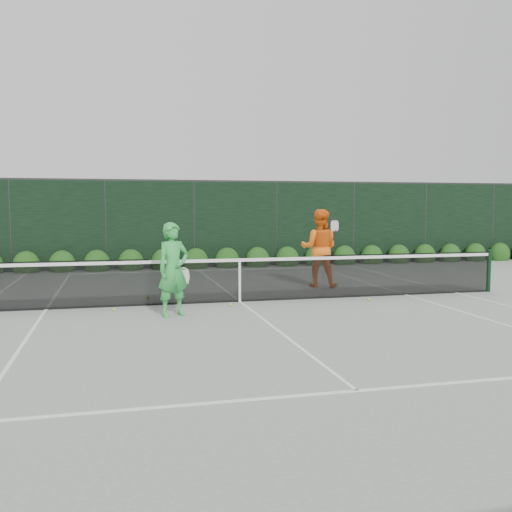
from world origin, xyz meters
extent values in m
plane|color=gray|center=(0.00, 0.00, 0.00)|extent=(80.00, 80.00, 0.00)
cylinder|color=black|center=(6.40, 0.00, 0.54)|extent=(0.10, 0.10, 1.07)
cube|color=black|center=(-4.20, 0.00, 0.51)|extent=(4.40, 0.01, 1.02)
cube|color=black|center=(0.00, 0.00, 0.48)|extent=(4.00, 0.01, 0.96)
cube|color=black|center=(4.20, 0.00, 0.51)|extent=(4.40, 0.01, 1.02)
cube|color=white|center=(0.00, 0.00, 0.94)|extent=(12.80, 0.03, 0.07)
cube|color=black|center=(0.00, 0.00, 0.02)|extent=(12.80, 0.02, 0.04)
cube|color=white|center=(0.00, 0.00, 0.46)|extent=(0.05, 0.03, 0.91)
imported|color=green|center=(-1.60, -1.29, 0.92)|extent=(0.79, 0.68, 1.83)
torus|color=beige|center=(-1.40, -1.19, 0.76)|extent=(0.28, 0.16, 0.30)
cylinder|color=black|center=(-1.40, -1.19, 0.52)|extent=(0.10, 0.03, 0.30)
imported|color=orange|center=(2.56, 1.85, 1.03)|extent=(1.24, 1.13, 2.06)
torus|color=black|center=(2.91, 1.65, 1.63)|extent=(0.30, 0.04, 0.30)
cylinder|color=black|center=(2.91, 1.65, 1.39)|extent=(0.10, 0.03, 0.30)
cube|color=white|center=(5.49, 0.00, 0.01)|extent=(0.06, 23.77, 0.01)
cube|color=white|center=(-4.12, 0.00, 0.01)|extent=(0.06, 23.77, 0.01)
cube|color=white|center=(4.12, 0.00, 0.01)|extent=(0.06, 23.77, 0.01)
cube|color=white|center=(0.00, 11.88, 0.01)|extent=(11.03, 0.06, 0.01)
cube|color=white|center=(0.00, 6.40, 0.01)|extent=(8.23, 0.06, 0.01)
cube|color=white|center=(0.00, -6.40, 0.01)|extent=(8.23, 0.06, 0.01)
cube|color=white|center=(0.00, 0.00, 0.01)|extent=(0.06, 12.80, 0.01)
cube|color=black|center=(0.00, 7.50, 1.50)|extent=(32.00, 0.06, 3.00)
cube|color=#262826|center=(0.00, 7.50, 3.03)|extent=(32.00, 0.06, 0.06)
cylinder|color=#262826|center=(-6.00, 7.50, 1.50)|extent=(0.08, 0.08, 3.00)
cylinder|color=#262826|center=(-3.00, 7.50, 1.50)|extent=(0.08, 0.08, 3.00)
cylinder|color=#262826|center=(0.00, 7.50, 1.50)|extent=(0.08, 0.08, 3.00)
cylinder|color=#262826|center=(3.00, 7.50, 1.50)|extent=(0.08, 0.08, 3.00)
cylinder|color=#262826|center=(6.00, 7.50, 1.50)|extent=(0.08, 0.08, 3.00)
cylinder|color=#262826|center=(9.00, 7.50, 1.50)|extent=(0.08, 0.08, 3.00)
cylinder|color=#262826|center=(12.00, 7.50, 1.50)|extent=(0.08, 0.08, 3.00)
ellipsoid|color=#12380F|center=(-5.50, 7.15, 0.23)|extent=(0.86, 0.65, 0.94)
ellipsoid|color=#12380F|center=(-4.40, 7.15, 0.23)|extent=(0.86, 0.65, 0.94)
ellipsoid|color=#12380F|center=(-3.30, 7.15, 0.23)|extent=(0.86, 0.65, 0.94)
ellipsoid|color=#12380F|center=(-2.20, 7.15, 0.23)|extent=(0.86, 0.65, 0.94)
ellipsoid|color=#12380F|center=(-1.10, 7.15, 0.23)|extent=(0.86, 0.65, 0.94)
ellipsoid|color=#12380F|center=(0.00, 7.15, 0.23)|extent=(0.86, 0.65, 0.94)
ellipsoid|color=#12380F|center=(1.10, 7.15, 0.23)|extent=(0.86, 0.65, 0.94)
ellipsoid|color=#12380F|center=(2.20, 7.15, 0.23)|extent=(0.86, 0.65, 0.94)
ellipsoid|color=#12380F|center=(3.30, 7.15, 0.23)|extent=(0.86, 0.65, 0.94)
ellipsoid|color=#12380F|center=(4.40, 7.15, 0.23)|extent=(0.86, 0.65, 0.94)
ellipsoid|color=#12380F|center=(5.50, 7.15, 0.23)|extent=(0.86, 0.65, 0.94)
ellipsoid|color=#12380F|center=(6.60, 7.15, 0.23)|extent=(0.86, 0.65, 0.94)
ellipsoid|color=#12380F|center=(7.70, 7.15, 0.23)|extent=(0.86, 0.65, 0.94)
ellipsoid|color=#12380F|center=(8.80, 7.15, 0.23)|extent=(0.86, 0.65, 0.94)
ellipsoid|color=#12380F|center=(9.90, 7.15, 0.23)|extent=(0.86, 0.65, 0.94)
ellipsoid|color=#12380F|center=(11.00, 7.15, 0.23)|extent=(0.86, 0.65, 0.94)
ellipsoid|color=#12380F|center=(12.10, 7.15, 0.23)|extent=(0.86, 0.65, 0.94)
sphere|color=#B6D32E|center=(1.90, 0.07, 0.03)|extent=(0.07, 0.07, 0.07)
sphere|color=#B6D32E|center=(2.88, -0.54, 0.03)|extent=(0.07, 0.07, 0.07)
sphere|color=#B6D32E|center=(-0.30, -0.50, 0.03)|extent=(0.07, 0.07, 0.07)
sphere|color=#B6D32E|center=(-1.99, 0.92, 0.03)|extent=(0.07, 0.07, 0.07)
sphere|color=#B6D32E|center=(-2.75, -0.50, 0.03)|extent=(0.07, 0.07, 0.07)
camera|label=1|loc=(-2.68, -12.38, 2.14)|focal=40.00mm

